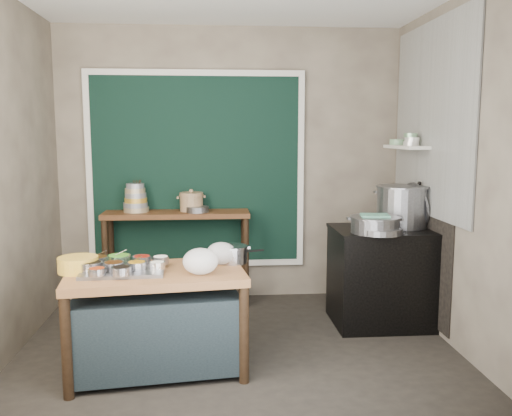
{
  "coord_description": "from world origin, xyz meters",
  "views": [
    {
      "loc": [
        -0.19,
        -4.12,
        1.73
      ],
      "look_at": [
        0.16,
        0.25,
        1.12
      ],
      "focal_mm": 38.0,
      "sensor_mm": 36.0,
      "label": 1
    }
  ],
  "objects": [
    {
      "name": "condiment_bowls",
      "position": [
        -0.85,
        -0.3,
        0.81
      ],
      "size": [
        0.6,
        0.46,
        0.07
      ],
      "color": "gray",
      "rests_on": "condiment_tray"
    },
    {
      "name": "stock_pot",
      "position": [
        1.53,
        0.62,
        1.07
      ],
      "size": [
        0.54,
        0.54,
        0.38
      ],
      "primitive_type": null,
      "rotation": [
        0.0,
        0.0,
        -0.12
      ],
      "color": "gray",
      "rests_on": "stove_top"
    },
    {
      "name": "bowl_stack",
      "position": [
        -0.96,
        1.3,
        1.07
      ],
      "size": [
        0.25,
        0.25,
        0.29
      ],
      "color": "tan",
      "rests_on": "back_counter"
    },
    {
      "name": "stove_block",
      "position": [
        1.35,
        0.55,
        0.42
      ],
      "size": [
        0.9,
        0.68,
        0.85
      ],
      "primitive_type": "cube",
      "color": "black",
      "rests_on": "floor"
    },
    {
      "name": "wall_shelf",
      "position": [
        1.63,
        0.85,
        1.6
      ],
      "size": [
        0.22,
        0.7,
        0.03
      ],
      "primitive_type": "cube",
      "color": "beige",
      "rests_on": "right_wall"
    },
    {
      "name": "ceramic_crock",
      "position": [
        -0.4,
        1.31,
        1.03
      ],
      "size": [
        0.3,
        0.3,
        0.17
      ],
      "primitive_type": null,
      "rotation": [
        0.0,
        0.0,
        0.25
      ],
      "color": "#9C7955",
      "rests_on": "back_counter"
    },
    {
      "name": "saucepan",
      "position": [
        -0.04,
        -0.09,
        0.82
      ],
      "size": [
        0.29,
        0.29,
        0.13
      ],
      "primitive_type": null,
      "rotation": [
        0.0,
        0.0,
        0.26
      ],
      "color": "gray",
      "rests_on": "prep_table"
    },
    {
      "name": "prep_table",
      "position": [
        -0.6,
        -0.3,
        0.38
      ],
      "size": [
        1.33,
        0.87,
        0.75
      ],
      "primitive_type": "cube",
      "rotation": [
        0.0,
        0.0,
        0.12
      ],
      "color": "brown",
      "rests_on": "floor"
    },
    {
      "name": "floor",
      "position": [
        0.0,
        0.0,
        -0.01
      ],
      "size": [
        3.5,
        3.0,
        0.02
      ],
      "primitive_type": "cube",
      "color": "#28241F",
      "rests_on": "ground"
    },
    {
      "name": "curtain_frame",
      "position": [
        -0.35,
        1.46,
        1.35
      ],
      "size": [
        2.22,
        0.03,
        2.02
      ],
      "primitive_type": null,
      "color": "beige",
      "rests_on": "back_wall"
    },
    {
      "name": "soot_patch",
      "position": [
        1.74,
        0.65,
        0.7
      ],
      "size": [
        0.01,
        1.3,
        1.3
      ],
      "primitive_type": "cube",
      "color": "black",
      "rests_on": "right_wall"
    },
    {
      "name": "green_cloth",
      "position": [
        1.2,
        0.35,
        1.03
      ],
      "size": [
        0.26,
        0.21,
        0.02
      ],
      "primitive_type": "cube",
      "rotation": [
        0.0,
        0.0,
        -0.14
      ],
      "color": "#5EA585",
      "rests_on": "steamer"
    },
    {
      "name": "wide_bowl",
      "position": [
        -0.34,
        1.23,
        0.98
      ],
      "size": [
        0.3,
        0.3,
        0.06
      ],
      "primitive_type": "cylinder",
      "rotation": [
        0.0,
        0.0,
        -0.42
      ],
      "color": "gray",
      "rests_on": "back_counter"
    },
    {
      "name": "shelf_bowl_green",
      "position": [
        1.63,
        1.1,
        1.64
      ],
      "size": [
        0.16,
        0.16,
        0.05
      ],
      "primitive_type": "cylinder",
      "rotation": [
        0.0,
        0.0,
        0.05
      ],
      "color": "gray",
      "rests_on": "wall_shelf"
    },
    {
      "name": "shelf_bowl_stack",
      "position": [
        1.63,
        0.74,
        1.67
      ],
      "size": [
        0.14,
        0.14,
        0.11
      ],
      "color": "silver",
      "rests_on": "wall_shelf"
    },
    {
      "name": "plastic_bag_b",
      "position": [
        -0.13,
        -0.14,
        0.83
      ],
      "size": [
        0.28,
        0.27,
        0.17
      ],
      "primitive_type": "ellipsoid",
      "rotation": [
        0.0,
        0.0,
        0.43
      ],
      "color": "white",
      "rests_on": "prep_table"
    },
    {
      "name": "yellow_basin",
      "position": [
        -1.15,
        -0.28,
        0.8
      ],
      "size": [
        0.33,
        0.33,
        0.11
      ],
      "primitive_type": "cylinder",
      "rotation": [
        0.0,
        0.0,
        -0.21
      ],
      "color": "#BE812C",
      "rests_on": "prep_table"
    },
    {
      "name": "tile_panel",
      "position": [
        1.74,
        0.55,
        1.85
      ],
      "size": [
        0.02,
        1.7,
        1.7
      ],
      "primitive_type": "cube",
      "color": "#B2B2AA",
      "rests_on": "right_wall"
    },
    {
      "name": "pot_lid",
      "position": [
        1.67,
        0.64,
        1.08
      ],
      "size": [
        0.16,
        0.43,
        0.41
      ],
      "primitive_type": "cylinder",
      "rotation": [
        0.0,
        1.36,
        0.12
      ],
      "color": "gray",
      "rests_on": "stove_top"
    },
    {
      "name": "steamer",
      "position": [
        1.2,
        0.35,
        0.95
      ],
      "size": [
        0.52,
        0.52,
        0.14
      ],
      "primitive_type": null,
      "rotation": [
        0.0,
        0.0,
        -0.2
      ],
      "color": "gray",
      "rests_on": "stove_top"
    },
    {
      "name": "back_counter",
      "position": [
        -0.55,
        1.28,
        0.47
      ],
      "size": [
        1.45,
        0.4,
        0.95
      ],
      "primitive_type": "cube",
      "color": "#503117",
      "rests_on": "floor"
    },
    {
      "name": "stove_top",
      "position": [
        1.35,
        0.55,
        0.86
      ],
      "size": [
        0.92,
        0.69,
        0.03
      ],
      "primitive_type": "cube",
      "color": "black",
      "rests_on": "stove_block"
    },
    {
      "name": "utensil_cup",
      "position": [
        -0.94,
        1.3,
        1.0
      ],
      "size": [
        0.17,
        0.17,
        0.1
      ],
      "primitive_type": "cylinder",
      "rotation": [
        0.0,
        0.0,
        0.04
      ],
      "color": "gray",
      "rests_on": "back_counter"
    },
    {
      "name": "curtain_panel",
      "position": [
        -0.35,
        1.47,
        1.35
      ],
      "size": [
        2.1,
        0.02,
        1.9
      ],
      "primitive_type": "cube",
      "color": "black",
      "rests_on": "back_wall"
    },
    {
      "name": "right_wall",
      "position": [
        1.76,
        0.0,
        1.4
      ],
      "size": [
        0.02,
        3.0,
        2.8
      ],
      "primitive_type": "cube",
      "color": "gray",
      "rests_on": "floor"
    },
    {
      "name": "condiment_tray",
      "position": [
        -0.83,
        -0.32,
        0.76
      ],
      "size": [
        0.59,
        0.43,
        0.03
      ],
      "primitive_type": "cube",
      "rotation": [
        0.0,
        0.0,
        0.05
      ],
      "color": "gray",
      "rests_on": "prep_table"
    },
    {
      "name": "back_wall",
      "position": [
        0.0,
        1.51,
        1.4
      ],
      "size": [
        3.5,
        0.02,
        2.8
      ],
      "primitive_type": "cube",
      "color": "gray",
      "rests_on": "floor"
    },
    {
      "name": "shallow_pan",
      "position": [
        1.22,
        0.31,
        0.91
      ],
      "size": [
        0.47,
        0.47,
        0.05
      ],
      "primitive_type": "cylinder",
      "rotation": [
        0.0,
        0.0,
        0.24
      ],
      "color": "gray",
      "rests_on": "stove_top"
    },
    {
      "name": "plastic_bag_a",
      "position": [
        -0.28,
        -0.42,
        0.84
      ],
      "size": [
        0.27,
        0.24,
        0.19
      ],
      "primitive_type": "ellipsoid",
      "rotation": [
        0.0,
        0.0,
        0.14
      ],
      "color": "white",
      "rests_on": "prep_table"
    }
  ]
}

